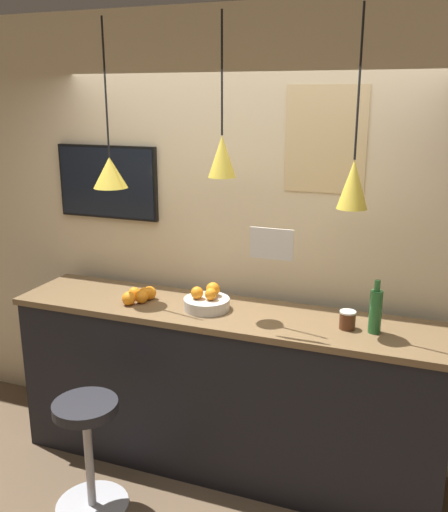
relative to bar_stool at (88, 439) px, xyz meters
name	(u,v)px	position (x,y,z in m)	size (l,w,h in m)	color
back_wall	(246,238)	(0.59, 1.07, 0.99)	(8.00, 0.06, 2.90)	beige
service_counter	(224,390)	(0.59, 0.67, 0.09)	(2.73, 0.59, 1.08)	black
bar_stool	(88,439)	(0.00, 0.00, 0.00)	(0.43, 0.43, 0.69)	#B7B7BC
fruit_bowl	(207,301)	(0.48, 0.66, 0.68)	(0.28, 0.28, 0.16)	beige
orange_pile	(141,295)	(0.03, 0.64, 0.67)	(0.18, 0.23, 0.09)	orange
juice_bottle	(376,311)	(1.49, 0.65, 0.76)	(0.07, 0.07, 0.31)	#286B33
spread_jar	(347,320)	(1.34, 0.65, 0.68)	(0.09, 0.09, 0.11)	#562D19
pendant_lamp_left	(110,172)	(-0.15, 0.63, 1.45)	(0.21, 0.21, 0.99)	black
pendant_lamp_middle	(222,155)	(0.59, 0.63, 1.58)	(0.16, 0.16, 0.89)	black
pendant_lamp_right	(353,183)	(1.33, 0.63, 1.46)	(0.16, 0.16, 1.02)	black
mounted_tv	(107,182)	(-0.42, 1.01, 1.32)	(0.76, 0.04, 0.51)	black
hanging_menu_board	(271,244)	(0.94, 0.45, 1.14)	(0.24, 0.01, 0.17)	white
wall_poster	(326,140)	(1.09, 1.03, 1.65)	(0.49, 0.01, 0.63)	#DBBC84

